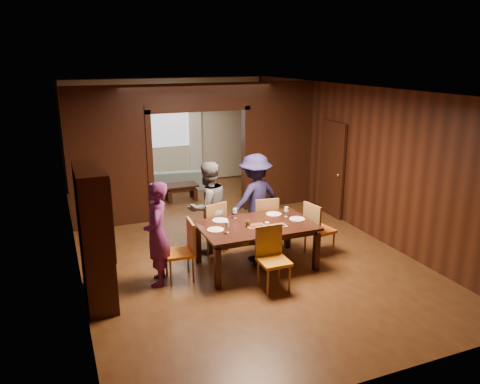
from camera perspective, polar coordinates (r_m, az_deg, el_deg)
name	(u,v)px	position (r m, az deg, el deg)	size (l,w,h in m)	color
floor	(225,239)	(9.23, -1.80, -5.71)	(9.00, 9.00, 0.00)	#4C2915
ceiling	(224,88)	(8.57, -1.98, 12.56)	(5.50, 9.00, 0.02)	silver
room_walls	(195,146)	(10.53, -5.46, 5.55)	(5.52, 9.01, 2.90)	black
person_purple	(157,234)	(7.33, -10.10, -5.05)	(0.60, 0.39, 1.65)	#5D2059
person_grey	(208,207)	(8.42, -3.93, -1.89)	(0.81, 0.63, 1.67)	#55575D
person_navy	(255,198)	(8.85, 1.87, -0.80)	(1.11, 0.64, 1.71)	#1E1B43
sofa	(176,179)	(12.66, -7.78, 1.58)	(1.84, 0.72, 0.54)	#84A8AD
serving_bowl	(260,220)	(7.86, 2.39, -3.44)	(0.37, 0.37, 0.09)	black
dining_table	(256,245)	(7.94, 1.98, -6.52)	(1.90, 1.18, 0.76)	black
coffee_table	(181,192)	(11.67, -7.20, -0.02)	(0.80, 0.50, 0.40)	black
chair_left	(179,251)	(7.52, -7.44, -7.16)	(0.44, 0.44, 0.97)	orange
chair_right	(320,228)	(8.52, 9.73, -4.39)	(0.44, 0.44, 0.97)	#D45A14
chair_far_l	(210,227)	(8.49, -3.68, -4.24)	(0.44, 0.44, 0.97)	#CB7013
chair_far_r	(264,221)	(8.78, 2.90, -3.52)	(0.44, 0.44, 0.97)	#C46712
chair_near	(274,259)	(7.19, 4.16, -8.21)	(0.44, 0.44, 0.97)	orange
hutch	(95,235)	(6.99, -17.28, -5.09)	(0.40, 1.20, 2.00)	black
door_right	(332,169)	(10.51, 11.12, 2.76)	(0.06, 0.90, 2.10)	black
window_far	(168,123)	(12.93, -8.80, 8.33)	(1.20, 0.03, 1.30)	silver
curtain_left	(141,141)	(12.81, -11.95, 6.05)	(0.35, 0.06, 2.40)	white
curtain_right	(195,138)	(13.15, -5.48, 6.59)	(0.35, 0.06, 2.40)	white
plate_left	(216,230)	(7.56, -3.00, -4.60)	(0.27, 0.27, 0.01)	white
plate_far_l	(220,220)	(7.97, -2.44, -3.47)	(0.27, 0.27, 0.01)	white
plate_far_r	(274,214)	(8.30, 4.13, -2.69)	(0.27, 0.27, 0.01)	white
plate_right	(297,219)	(8.09, 6.97, -3.28)	(0.27, 0.27, 0.01)	silver
plate_near	(266,231)	(7.50, 3.19, -4.79)	(0.27, 0.27, 0.01)	silver
platter_a	(256,225)	(7.70, 1.92, -4.10)	(0.30, 0.20, 0.04)	gray
platter_b	(277,226)	(7.72, 4.58, -4.09)	(0.30, 0.20, 0.04)	gray
wineglass_left	(227,227)	(7.41, -1.60, -4.34)	(0.08, 0.08, 0.18)	white
wineglass_far	(235,213)	(8.05, -0.62, -2.62)	(0.08, 0.08, 0.18)	silver
wineglass_right	(286,212)	(8.17, 5.68, -2.41)	(0.08, 0.08, 0.18)	silver
tumbler	(267,226)	(7.52, 3.32, -4.21)	(0.07, 0.07, 0.14)	silver
condiment_jar	(248,224)	(7.67, 0.97, -3.86)	(0.08, 0.08, 0.11)	#4D2D12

